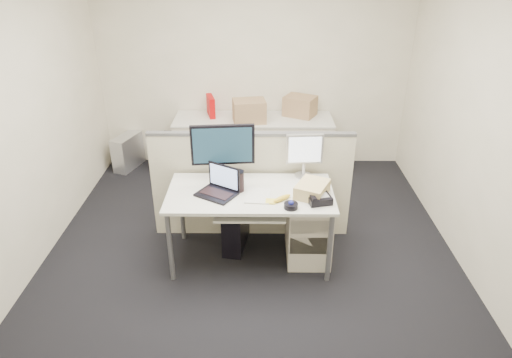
{
  "coord_description": "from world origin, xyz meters",
  "views": [
    {
      "loc": [
        0.09,
        -3.6,
        2.72
      ],
      "look_at": [
        0.05,
        0.15,
        0.78
      ],
      "focal_mm": 32.0,
      "sensor_mm": 36.0,
      "label": 1
    }
  ],
  "objects_px": {
    "laptop": "(216,183)",
    "desk_phone": "(319,199)",
    "desk": "(250,198)",
    "monitor_main": "(223,155)"
  },
  "relations": [
    {
      "from": "laptop",
      "to": "desk_phone",
      "type": "bearing_deg",
      "value": 23.75
    },
    {
      "from": "laptop",
      "to": "desk_phone",
      "type": "relative_size",
      "value": 1.68
    },
    {
      "from": "desk",
      "to": "monitor_main",
      "type": "xyz_separation_m",
      "value": [
        -0.25,
        0.18,
        0.35
      ]
    },
    {
      "from": "desk",
      "to": "desk_phone",
      "type": "bearing_deg",
      "value": -16.7
    },
    {
      "from": "desk",
      "to": "desk_phone",
      "type": "relative_size",
      "value": 7.62
    },
    {
      "from": "laptop",
      "to": "desk_phone",
      "type": "xyz_separation_m",
      "value": [
        0.9,
        -0.12,
        -0.09
      ]
    },
    {
      "from": "desk",
      "to": "laptop",
      "type": "xyz_separation_m",
      "value": [
        -0.3,
        -0.06,
        0.19
      ]
    },
    {
      "from": "monitor_main",
      "to": "desk_phone",
      "type": "distance_m",
      "value": 0.96
    },
    {
      "from": "monitor_main",
      "to": "desk_phone",
      "type": "bearing_deg",
      "value": -28.29
    },
    {
      "from": "monitor_main",
      "to": "laptop",
      "type": "relative_size",
      "value": 1.74
    }
  ]
}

